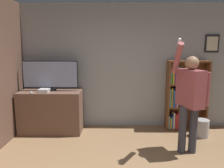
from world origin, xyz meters
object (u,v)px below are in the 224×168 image
Objects in this scene: game_console at (44,91)px; person at (190,95)px; bookshelf at (182,97)px; waste_bin at (202,128)px; television at (50,75)px.

person reaches higher than game_console.
bookshelf is at bearing 148.70° from person.
game_console is 0.60× the size of waste_bin.
bookshelf is (2.89, 0.33, -0.19)m from game_console.
person reaches higher than waste_bin.
television reaches higher than game_console.
bookshelf is at bearing 124.05° from waste_bin.
game_console is (-0.09, -0.18, -0.29)m from television.
waste_bin is (3.18, -0.10, -0.74)m from game_console.
bookshelf is (2.80, 0.16, -0.49)m from television.
waste_bin is at bearing -1.76° from game_console.
television is 5.48× the size of game_console.
game_console is at bearing -173.41° from bookshelf.
television is at bearing -176.77° from bookshelf.
game_console is at bearing -116.83° from television.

